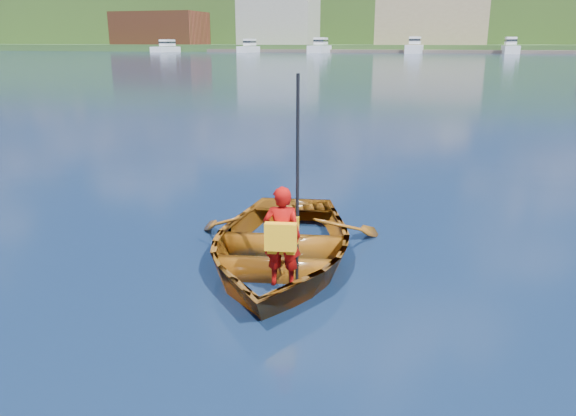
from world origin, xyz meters
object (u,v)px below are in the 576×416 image
Objects in this scene: rowboat at (279,244)px; child_paddler at (282,235)px; marina_yachts at (436,48)px; dock at (436,52)px.

child_paddler is (0.29, -0.86, 0.44)m from rowboat.
child_paddler is 0.02× the size of marina_yachts.
dock is (-2.37, 149.05, -0.27)m from child_paddler.
rowboat is at bearing -89.20° from dock.
marina_yachts reaches higher than child_paddler.
marina_yachts is (-1.87, 143.52, 1.17)m from rowboat.
child_paddler reaches higher than rowboat.
dock is (-2.08, 148.19, 0.17)m from rowboat.
marina_yachts is at bearing 90.75° from rowboat.
marina_yachts is (-2.16, 144.38, 0.73)m from child_paddler.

